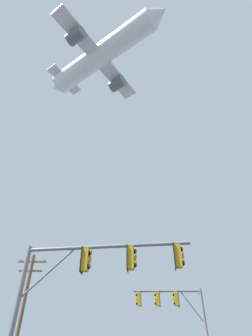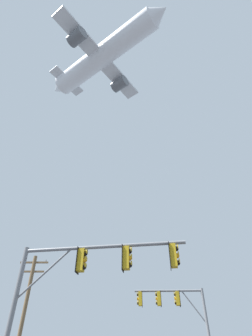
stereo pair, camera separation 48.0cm
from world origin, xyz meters
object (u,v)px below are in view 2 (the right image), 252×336
at_px(signal_pole_near, 85,276).
at_px(airplane, 103,55).
at_px(signal_pole_far, 177,311).
at_px(utility_pole, 23,315).

bearing_deg(signal_pole_near, airplane, 99.44).
bearing_deg(signal_pole_far, signal_pole_near, -118.46).
relative_size(signal_pole_far, airplane, 0.25).
relative_size(signal_pole_near, signal_pole_far, 1.08).
bearing_deg(airplane, signal_pole_far, -44.20).
relative_size(signal_pole_far, utility_pole, 0.71).
distance_m(signal_pole_near, signal_pole_far, 11.03).
distance_m(utility_pole, airplane, 47.36).
xyz_separation_m(signal_pole_near, utility_pole, (-5.67, 10.36, 0.09)).
height_order(signal_pole_far, airplane, airplane).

